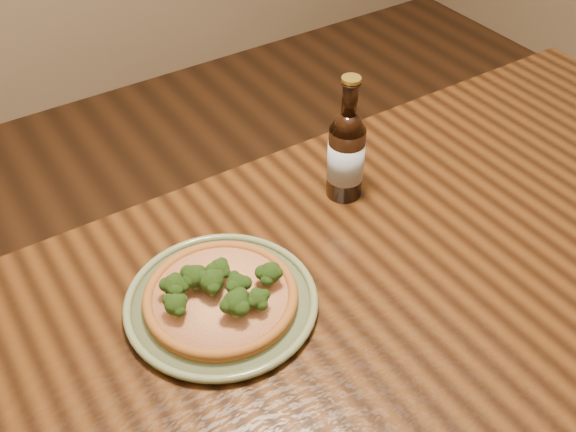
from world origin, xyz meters
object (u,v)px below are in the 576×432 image
plate (221,302)px  pizza (220,295)px  table (442,295)px  beer_bottle (346,154)px

plate → pizza: size_ratio=1.26×
pizza → table: bearing=-17.8°
plate → table: bearing=-17.9°
plate → beer_bottle: 0.38m
table → plate: 0.43m
pizza → beer_bottle: beer_bottle is taller
table → beer_bottle: 0.32m
table → beer_bottle: size_ratio=6.09×
table → pizza: 0.43m
table → plate: size_ratio=4.92×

